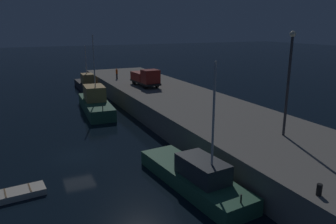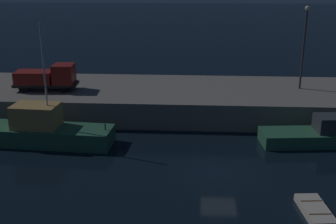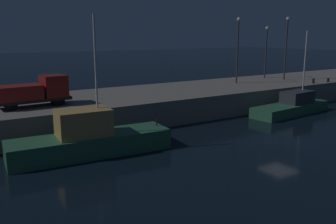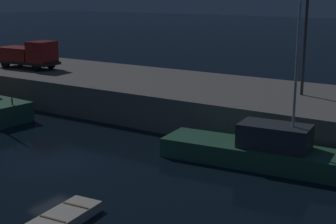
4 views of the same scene
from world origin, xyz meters
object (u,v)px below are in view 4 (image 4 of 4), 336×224
lamp_post_west (306,25)px  rowboat_white_mid (65,217)px  fishing_trawler_red (259,150)px  utility_truck (29,55)px

lamp_post_west → rowboat_white_mid: bearing=-99.6°
fishing_trawler_red → utility_truck: 25.77m
fishing_trawler_red → rowboat_white_mid: (-3.76, -10.88, -0.62)m
fishing_trawler_red → utility_truck: size_ratio=1.72×
lamp_post_west → fishing_trawler_red: bearing=-86.1°
fishing_trawler_red → lamp_post_west: 10.26m
lamp_post_west → utility_truck: 24.62m
lamp_post_west → utility_truck: size_ratio=1.30×
lamp_post_west → utility_truck: (-24.31, -2.00, -3.36)m
rowboat_white_mid → utility_truck: 27.34m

